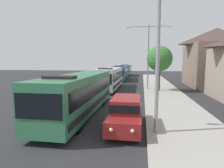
{
  "coord_description": "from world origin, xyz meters",
  "views": [
    {
      "loc": [
        3.3,
        -2.77,
        4.01
      ],
      "look_at": [
        0.45,
        15.1,
        1.86
      ],
      "focal_mm": 30.29,
      "sensor_mm": 36.0,
      "label": 1
    }
  ],
  "objects_px": {
    "white_suv": "(126,112)",
    "streetlamp_mid": "(148,50)",
    "bus_lead": "(80,92)",
    "streetlamp_near": "(158,46)",
    "bus_middle": "(121,72)",
    "roadside_tree": "(160,59)",
    "bus_fourth_in_line": "(126,70)",
    "bus_second_in_line": "(110,78)"
  },
  "relations": [
    {
      "from": "bus_lead",
      "to": "streetlamp_mid",
      "type": "xyz_separation_m",
      "value": [
        5.4,
        13.87,
        3.9
      ]
    },
    {
      "from": "bus_second_in_line",
      "to": "white_suv",
      "type": "xyz_separation_m",
      "value": [
        3.7,
        -15.99,
        -0.66
      ]
    },
    {
      "from": "bus_second_in_line",
      "to": "streetlamp_mid",
      "type": "height_order",
      "value": "streetlamp_mid"
    },
    {
      "from": "streetlamp_near",
      "to": "roadside_tree",
      "type": "height_order",
      "value": "streetlamp_near"
    },
    {
      "from": "bus_fourth_in_line",
      "to": "roadside_tree",
      "type": "height_order",
      "value": "roadside_tree"
    },
    {
      "from": "bus_second_in_line",
      "to": "streetlamp_near",
      "type": "bearing_deg",
      "value": -72.06
    },
    {
      "from": "streetlamp_mid",
      "to": "roadside_tree",
      "type": "xyz_separation_m",
      "value": [
        1.44,
        -1.7,
        -1.2
      ]
    },
    {
      "from": "bus_second_in_line",
      "to": "white_suv",
      "type": "bearing_deg",
      "value": -76.98
    },
    {
      "from": "bus_middle",
      "to": "streetlamp_mid",
      "type": "relative_size",
      "value": 1.33
    },
    {
      "from": "white_suv",
      "to": "bus_fourth_in_line",
      "type": "bearing_deg",
      "value": 94.89
    },
    {
      "from": "bus_middle",
      "to": "streetlamp_near",
      "type": "bearing_deg",
      "value": -79.98
    },
    {
      "from": "bus_second_in_line",
      "to": "bus_fourth_in_line",
      "type": "bearing_deg",
      "value": 90.0
    },
    {
      "from": "streetlamp_mid",
      "to": "bus_middle",
      "type": "bearing_deg",
      "value": 111.93
    },
    {
      "from": "streetlamp_mid",
      "to": "roadside_tree",
      "type": "bearing_deg",
      "value": -49.68
    },
    {
      "from": "bus_fourth_in_line",
      "to": "streetlamp_near",
      "type": "bearing_deg",
      "value": -82.99
    },
    {
      "from": "roadside_tree",
      "to": "bus_lead",
      "type": "bearing_deg",
      "value": -119.33
    },
    {
      "from": "white_suv",
      "to": "bus_second_in_line",
      "type": "bearing_deg",
      "value": 103.02
    },
    {
      "from": "bus_middle",
      "to": "white_suv",
      "type": "distance_m",
      "value": 30.11
    },
    {
      "from": "bus_middle",
      "to": "bus_fourth_in_line",
      "type": "distance_m",
      "value": 13.34
    },
    {
      "from": "bus_lead",
      "to": "streetlamp_near",
      "type": "bearing_deg",
      "value": -31.28
    },
    {
      "from": "streetlamp_near",
      "to": "bus_middle",
      "type": "bearing_deg",
      "value": 100.02
    },
    {
      "from": "bus_second_in_line",
      "to": "streetlamp_mid",
      "type": "distance_m",
      "value": 6.67
    },
    {
      "from": "roadside_tree",
      "to": "bus_middle",
      "type": "bearing_deg",
      "value": 114.36
    },
    {
      "from": "white_suv",
      "to": "streetlamp_near",
      "type": "xyz_separation_m",
      "value": [
        1.7,
        -0.69,
        3.79
      ]
    },
    {
      "from": "white_suv",
      "to": "bus_lead",
      "type": "bearing_deg",
      "value": 144.98
    },
    {
      "from": "white_suv",
      "to": "streetlamp_mid",
      "type": "height_order",
      "value": "streetlamp_mid"
    },
    {
      "from": "roadside_tree",
      "to": "streetlamp_near",
      "type": "bearing_deg",
      "value": -95.33
    },
    {
      "from": "streetlamp_mid",
      "to": "streetlamp_near",
      "type": "bearing_deg",
      "value": -90.0
    },
    {
      "from": "bus_second_in_line",
      "to": "streetlamp_near",
      "type": "xyz_separation_m",
      "value": [
        5.4,
        -16.68,
        3.14
      ]
    },
    {
      "from": "white_suv",
      "to": "streetlamp_mid",
      "type": "bearing_deg",
      "value": 84.1
    },
    {
      "from": "streetlamp_mid",
      "to": "roadside_tree",
      "type": "height_order",
      "value": "streetlamp_mid"
    },
    {
      "from": "streetlamp_near",
      "to": "streetlamp_mid",
      "type": "distance_m",
      "value": 17.17
    },
    {
      "from": "bus_fourth_in_line",
      "to": "streetlamp_near",
      "type": "xyz_separation_m",
      "value": [
        5.4,
        -43.9,
        3.14
      ]
    },
    {
      "from": "bus_fourth_in_line",
      "to": "white_suv",
      "type": "height_order",
      "value": "bus_fourth_in_line"
    },
    {
      "from": "bus_fourth_in_line",
      "to": "roadside_tree",
      "type": "distance_m",
      "value": 29.38
    },
    {
      "from": "streetlamp_near",
      "to": "streetlamp_mid",
      "type": "relative_size",
      "value": 0.85
    },
    {
      "from": "white_suv",
      "to": "roadside_tree",
      "type": "relative_size",
      "value": 0.82
    },
    {
      "from": "white_suv",
      "to": "roadside_tree",
      "type": "bearing_deg",
      "value": 77.99
    },
    {
      "from": "bus_lead",
      "to": "bus_fourth_in_line",
      "type": "distance_m",
      "value": 40.62
    },
    {
      "from": "white_suv",
      "to": "streetlamp_mid",
      "type": "relative_size",
      "value": 0.55
    },
    {
      "from": "bus_middle",
      "to": "white_suv",
      "type": "relative_size",
      "value": 2.43
    },
    {
      "from": "bus_second_in_line",
      "to": "roadside_tree",
      "type": "xyz_separation_m",
      "value": [
        6.84,
        -1.22,
        2.69
      ]
    }
  ]
}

